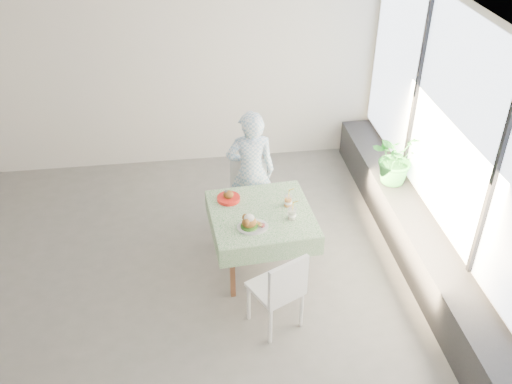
{
  "coord_description": "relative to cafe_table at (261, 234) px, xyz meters",
  "views": [
    {
      "loc": [
        0.38,
        -4.67,
        4.23
      ],
      "look_at": [
        1.04,
        0.1,
        0.97
      ],
      "focal_mm": 40.0,
      "sensor_mm": 36.0,
      "label": 1
    }
  ],
  "objects": [
    {
      "name": "window_pane",
      "position": [
        1.88,
        -0.05,
        1.19
      ],
      "size": [
        0.01,
        4.8,
        2.18
      ],
      "primitive_type": "cube",
      "color": "#D1E0F9",
      "rests_on": "ground"
    },
    {
      "name": "floor",
      "position": [
        -1.09,
        -0.05,
        -0.46
      ],
      "size": [
        6.0,
        6.0,
        0.0
      ],
      "primitive_type": "plane",
      "color": "#5F5D5A",
      "rests_on": "ground"
    },
    {
      "name": "second_dish",
      "position": [
        -0.32,
        0.27,
        0.32
      ],
      "size": [
        0.25,
        0.25,
        0.12
      ],
      "color": "red",
      "rests_on": "cafe_table"
    },
    {
      "name": "chair_near",
      "position": [
        0.02,
        -0.85,
        -0.18
      ],
      "size": [
        0.57,
        0.57,
        0.9
      ],
      "color": "white",
      "rests_on": "ground"
    },
    {
      "name": "wall_right",
      "position": [
        1.91,
        -0.05,
        0.94
      ],
      "size": [
        0.02,
        5.0,
        2.8
      ],
      "primitive_type": "cube",
      "color": "silver",
      "rests_on": "ground"
    },
    {
      "name": "chair_far",
      "position": [
        -0.08,
        0.65,
        -0.18
      ],
      "size": [
        0.52,
        0.52,
        0.9
      ],
      "color": "white",
      "rests_on": "ground"
    },
    {
      "name": "ceiling",
      "position": [
        -1.09,
        -0.05,
        2.34
      ],
      "size": [
        6.0,
        6.0,
        0.0
      ],
      "primitive_type": "plane",
      "rotation": [
        3.14,
        0.0,
        0.0
      ],
      "color": "white",
      "rests_on": "ground"
    },
    {
      "name": "juice_cup_orange",
      "position": [
        0.29,
        0.08,
        0.34
      ],
      "size": [
        0.09,
        0.09,
        0.25
      ],
      "color": "white",
      "rests_on": "cafe_table"
    },
    {
      "name": "cafe_table",
      "position": [
        0.0,
        0.0,
        0.0
      ],
      "size": [
        1.11,
        1.11,
        0.74
      ],
      "color": "brown",
      "rests_on": "ground"
    },
    {
      "name": "main_dish",
      "position": [
        -0.14,
        -0.25,
        0.33
      ],
      "size": [
        0.32,
        0.32,
        0.16
      ],
      "color": "white",
      "rests_on": "cafe_table"
    },
    {
      "name": "potted_plant",
      "position": [
        1.7,
        0.76,
        0.36
      ],
      "size": [
        0.77,
        0.75,
        0.65
      ],
      "primitive_type": "imported",
      "rotation": [
        0.0,
        0.0,
        0.64
      ],
      "color": "#297C32",
      "rests_on": "window_ledge"
    },
    {
      "name": "window_ledge",
      "position": [
        1.71,
        -0.05,
        -0.21
      ],
      "size": [
        0.4,
        4.8,
        0.5
      ],
      "primitive_type": "cube",
      "color": "black",
      "rests_on": "ground"
    },
    {
      "name": "diner",
      "position": [
        -0.01,
        0.75,
        0.31
      ],
      "size": [
        0.57,
        0.38,
        1.54
      ],
      "primitive_type": "imported",
      "rotation": [
        0.0,
        0.0,
        3.12
      ],
      "color": "#83AED1",
      "rests_on": "ground"
    },
    {
      "name": "juice_cup_lemonade",
      "position": [
        0.29,
        -0.15,
        0.34
      ],
      "size": [
        0.09,
        0.09,
        0.25
      ],
      "color": "white",
      "rests_on": "cafe_table"
    },
    {
      "name": "wall_back",
      "position": [
        -1.09,
        2.45,
        0.94
      ],
      "size": [
        6.0,
        0.02,
        2.8
      ],
      "primitive_type": "cube",
      "color": "silver",
      "rests_on": "ground"
    }
  ]
}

